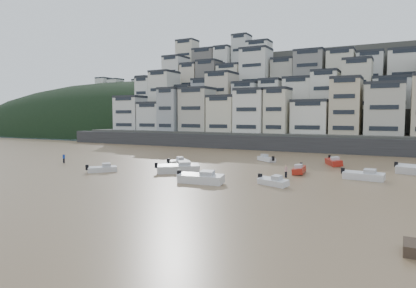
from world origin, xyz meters
The scene contains 16 objects.
ground centered at (0.00, 0.00, 0.00)m, with size 400.00×400.00×0.00m, color #93724F.
sea_strip centered at (-110.00, 145.00, 0.01)m, with size 340.00×340.00×0.00m, color #434F60.
harbor_wall centered at (10.00, 65.00, 1.75)m, with size 140.00×3.00×3.50m, color #38383A.
hillside centered at (14.73, 104.84, 13.01)m, with size 141.04×66.00×50.00m.
headland centered at (-95.00, 135.00, 0.02)m, with size 216.00×135.00×53.33m.
boat_a centered at (9.67, 18.57, 0.86)m, with size 6.34×2.08×1.73m, color silver, non-canonical shape.
boat_b centered at (18.10, 21.35, 0.61)m, with size 4.44×1.45×1.21m, color silver, non-canonical shape.
boat_c centered at (2.62, 24.49, 0.93)m, with size 6.81×2.23×1.86m, color silver, non-canonical shape.
boat_d centered at (27.46, 30.77, 0.76)m, with size 5.59×1.83×1.52m, color silver, non-canonical shape.
boat_e centered at (18.55, 32.46, 0.69)m, with size 5.09×1.67×1.39m, color #A62014, non-canonical shape.
boat_f centered at (-2.67, 32.68, 0.58)m, with size 4.23×1.38×1.15m, color silver, non-canonical shape.
boat_h centered at (9.72, 43.72, 0.64)m, with size 4.69×1.54×1.28m, color silver, non-canonical shape.
boat_i centered at (21.61, 43.99, 0.78)m, with size 5.73×1.88×1.56m, color #A61E14, non-canonical shape.
boat_j centered at (-8.02, 20.01, 0.63)m, with size 4.62×1.51×1.26m, color silver, non-canonical shape.
person_blue centered at (-21.69, 24.82, 0.87)m, with size 0.44×0.44×1.74m, color #1639AB, non-canonical shape.
person_pink centered at (17.85, 27.93, 0.87)m, with size 0.44×0.44×1.74m, color #CA928E, non-canonical shape.
Camera 1 is at (31.63, -21.57, 8.50)m, focal length 32.00 mm.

